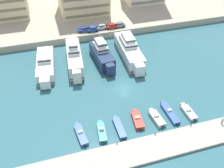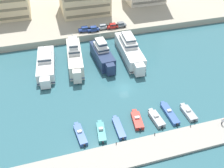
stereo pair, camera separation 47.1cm
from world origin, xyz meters
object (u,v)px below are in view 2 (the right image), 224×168
at_px(yacht_ivory_left, 75,57).
at_px(motorboat_blue_center_right, 169,113).
at_px(motorboat_teal_left, 101,132).
at_px(yacht_navy_mid_left, 102,55).
at_px(motorboat_blue_mid_left, 119,128).
at_px(motorboat_grey_mid_right, 188,113).
at_px(car_blue_far_left, 84,29).
at_px(yacht_white_far_left, 46,64).
at_px(motorboat_grey_center, 156,118).
at_px(car_grey_center, 121,25).
at_px(pedestrian_near_edge, 223,121).
at_px(car_red_center_left, 112,26).
at_px(motorboat_red_center_left, 137,120).
at_px(car_silver_mid_left, 102,26).
at_px(car_blue_left, 93,29).
at_px(yacht_white_center_left, 129,50).
at_px(motorboat_blue_far_left, 80,134).

bearing_deg(yacht_ivory_left, motorboat_blue_center_right, -56.17).
xyz_separation_m(motorboat_teal_left, motorboat_blue_center_right, (17.23, 1.03, -0.05)).
distance_m(yacht_navy_mid_left, motorboat_blue_mid_left, 27.83).
xyz_separation_m(motorboat_blue_center_right, motorboat_grey_mid_right, (4.44, -1.08, 0.04)).
bearing_deg(car_blue_far_left, yacht_white_far_left, -132.79).
distance_m(yacht_white_far_left, yacht_ivory_left, 8.74).
bearing_deg(motorboat_grey_center, car_grey_center, 83.67).
bearing_deg(motorboat_grey_mid_right, motorboat_blue_mid_left, 179.64).
distance_m(motorboat_teal_left, pedestrian_near_edge, 27.65).
height_order(motorboat_teal_left, car_red_center_left, car_red_center_left).
bearing_deg(motorboat_grey_center, motorboat_blue_mid_left, -178.69).
relative_size(motorboat_red_center_left, motorboat_grey_mid_right, 1.04).
xyz_separation_m(motorboat_teal_left, car_silver_mid_left, (11.56, 44.26, 2.83)).
bearing_deg(car_blue_left, motorboat_red_center_left, -88.80).
height_order(motorboat_red_center_left, motorboat_blue_center_right, motorboat_red_center_left).
relative_size(motorboat_red_center_left, car_silver_mid_left, 1.52).
bearing_deg(motorboat_teal_left, yacht_ivory_left, 92.16).
distance_m(motorboat_blue_center_right, motorboat_grey_mid_right, 4.57).
distance_m(motorboat_grey_mid_right, car_silver_mid_left, 45.54).
distance_m(yacht_white_center_left, motorboat_red_center_left, 27.77).
bearing_deg(yacht_white_far_left, yacht_white_center_left, -0.79).
xyz_separation_m(yacht_navy_mid_left, car_blue_left, (0.70, 15.74, 0.84)).
height_order(yacht_navy_mid_left, motorboat_blue_far_left, yacht_navy_mid_left).
bearing_deg(car_blue_far_left, motorboat_blue_mid_left, -91.13).
bearing_deg(motorboat_teal_left, motorboat_blue_far_left, 172.78).
bearing_deg(yacht_white_far_left, car_red_center_left, 32.08).
bearing_deg(motorboat_blue_center_right, motorboat_blue_far_left, -178.83).
bearing_deg(motorboat_blue_far_left, yacht_white_center_left, 52.61).
bearing_deg(car_silver_mid_left, car_blue_left, -165.95).
relative_size(motorboat_blue_center_right, car_blue_far_left, 1.96).
relative_size(motorboat_teal_left, car_red_center_left, 1.57).
bearing_deg(car_silver_mid_left, motorboat_red_center_left, -93.50).
distance_m(motorboat_grey_mid_right, pedestrian_near_edge, 7.77).
distance_m(car_blue_far_left, car_red_center_left, 10.19).
bearing_deg(motorboat_grey_mid_right, car_blue_left, 107.44).
xyz_separation_m(car_blue_far_left, car_silver_mid_left, (6.58, 0.17, 0.00)).
height_order(yacht_navy_mid_left, car_silver_mid_left, yacht_navy_mid_left).
bearing_deg(yacht_white_center_left, motorboat_blue_mid_left, -113.47).
distance_m(motorboat_blue_far_left, motorboat_teal_left, 4.67).
xyz_separation_m(yacht_ivory_left, car_blue_left, (9.10, 15.03, 0.51)).
bearing_deg(motorboat_blue_center_right, yacht_white_far_left, 134.86).
bearing_deg(pedestrian_near_edge, motorboat_teal_left, 168.50).
relative_size(yacht_navy_mid_left, car_blue_far_left, 3.98).
bearing_deg(yacht_white_center_left, motorboat_teal_left, -120.17).
relative_size(yacht_white_center_left, motorboat_blue_far_left, 3.15).
bearing_deg(yacht_ivory_left, car_silver_mid_left, 51.57).
bearing_deg(motorboat_teal_left, motorboat_red_center_left, 6.83).
bearing_deg(motorboat_grey_center, motorboat_red_center_left, 170.01).
distance_m(yacht_navy_mid_left, motorboat_grey_mid_right, 31.24).
relative_size(car_blue_far_left, car_blue_left, 0.99).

